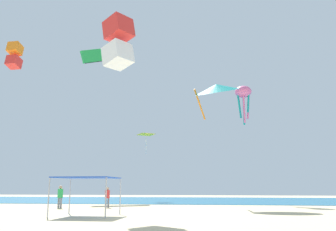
{
  "coord_description": "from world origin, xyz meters",
  "views": [
    {
      "loc": [
        3.48,
        -20.06,
        1.61
      ],
      "look_at": [
        -0.82,
        10.28,
        7.77
      ],
      "focal_mm": 38.28,
      "sensor_mm": 36.0,
      "label": 1
    }
  ],
  "objects_px": {
    "person_leftmost": "(60,195)",
    "kite_box_orange": "(14,55)",
    "kite_box_red": "(118,42)",
    "kite_delta_teal": "(217,88)",
    "person_central": "(107,195)",
    "kite_octopus_pink": "(243,94)",
    "kite_diamond_yellow": "(146,136)",
    "canopy_tent": "(87,179)",
    "kite_parafoil_green": "(99,55)"
  },
  "relations": [
    {
      "from": "person_central",
      "to": "kite_box_orange",
      "type": "relative_size",
      "value": 0.81
    },
    {
      "from": "person_central",
      "to": "kite_octopus_pink",
      "type": "bearing_deg",
      "value": 155.77
    },
    {
      "from": "canopy_tent",
      "to": "kite_octopus_pink",
      "type": "bearing_deg",
      "value": 59.87
    },
    {
      "from": "kite_octopus_pink",
      "to": "person_central",
      "type": "bearing_deg",
      "value": 71.6
    },
    {
      "from": "person_central",
      "to": "kite_delta_teal",
      "type": "distance_m",
      "value": 13.46
    },
    {
      "from": "kite_diamond_yellow",
      "to": "kite_octopus_pink",
      "type": "xyz_separation_m",
      "value": [
        11.76,
        -5.19,
        3.6
      ]
    },
    {
      "from": "kite_octopus_pink",
      "to": "kite_parafoil_green",
      "type": "bearing_deg",
      "value": 7.97
    },
    {
      "from": "canopy_tent",
      "to": "kite_delta_teal",
      "type": "relative_size",
      "value": 0.61
    },
    {
      "from": "person_leftmost",
      "to": "kite_box_orange",
      "type": "height_order",
      "value": "kite_box_orange"
    },
    {
      "from": "canopy_tent",
      "to": "kite_box_orange",
      "type": "height_order",
      "value": "kite_box_orange"
    },
    {
      "from": "kite_parafoil_green",
      "to": "canopy_tent",
      "type": "bearing_deg",
      "value": 58.74
    },
    {
      "from": "canopy_tent",
      "to": "person_leftmost",
      "type": "relative_size",
      "value": 1.89
    },
    {
      "from": "person_central",
      "to": "kite_box_red",
      "type": "xyz_separation_m",
      "value": [
        2.49,
        -6.59,
        10.34
      ]
    },
    {
      "from": "kite_parafoil_green",
      "to": "kite_diamond_yellow",
      "type": "bearing_deg",
      "value": 104.02
    },
    {
      "from": "kite_box_red",
      "to": "kite_delta_teal",
      "type": "relative_size",
      "value": 0.65
    },
    {
      "from": "kite_octopus_pink",
      "to": "kite_box_red",
      "type": "bearing_deg",
      "value": 92.57
    },
    {
      "from": "kite_diamond_yellow",
      "to": "kite_delta_teal",
      "type": "xyz_separation_m",
      "value": [
        8.92,
        -11.74,
        2.5
      ]
    },
    {
      "from": "canopy_tent",
      "to": "person_central",
      "type": "bearing_deg",
      "value": 99.5
    },
    {
      "from": "person_central",
      "to": "kite_diamond_yellow",
      "type": "bearing_deg",
      "value": -153.61
    },
    {
      "from": "person_leftmost",
      "to": "person_central",
      "type": "height_order",
      "value": "person_leftmost"
    },
    {
      "from": "canopy_tent",
      "to": "kite_box_orange",
      "type": "distance_m",
      "value": 12.48
    },
    {
      "from": "canopy_tent",
      "to": "kite_box_orange",
      "type": "xyz_separation_m",
      "value": [
        -7.51,
        3.5,
        9.33
      ]
    },
    {
      "from": "canopy_tent",
      "to": "kite_parafoil_green",
      "type": "height_order",
      "value": "kite_parafoil_green"
    },
    {
      "from": "person_leftmost",
      "to": "kite_box_orange",
      "type": "distance_m",
      "value": 11.3
    },
    {
      "from": "kite_delta_teal",
      "to": "kite_box_orange",
      "type": "relative_size",
      "value": 2.68
    },
    {
      "from": "canopy_tent",
      "to": "kite_box_red",
      "type": "xyz_separation_m",
      "value": [
        1.08,
        1.85,
        9.21
      ]
    },
    {
      "from": "person_leftmost",
      "to": "kite_parafoil_green",
      "type": "height_order",
      "value": "kite_parafoil_green"
    },
    {
      "from": "kite_box_red",
      "to": "kite_parafoil_green",
      "type": "bearing_deg",
      "value": 55.25
    },
    {
      "from": "kite_octopus_pink",
      "to": "canopy_tent",
      "type": "bearing_deg",
      "value": 92.56
    },
    {
      "from": "kite_box_orange",
      "to": "kite_octopus_pink",
      "type": "bearing_deg",
      "value": -138.66
    },
    {
      "from": "person_central",
      "to": "kite_delta_teal",
      "type": "xyz_separation_m",
      "value": [
        9.04,
        3.04,
        9.51
      ]
    },
    {
      "from": "canopy_tent",
      "to": "person_leftmost",
      "type": "xyz_separation_m",
      "value": [
        -4.8,
        7.03,
        -1.06
      ]
    },
    {
      "from": "canopy_tent",
      "to": "kite_delta_teal",
      "type": "bearing_deg",
      "value": 56.41
    },
    {
      "from": "person_leftmost",
      "to": "kite_box_orange",
      "type": "relative_size",
      "value": 0.86
    },
    {
      "from": "person_leftmost",
      "to": "kite_octopus_pink",
      "type": "height_order",
      "value": "kite_octopus_pink"
    },
    {
      "from": "kite_box_red",
      "to": "kite_delta_teal",
      "type": "distance_m",
      "value": 11.67
    },
    {
      "from": "kite_octopus_pink",
      "to": "person_leftmost",
      "type": "bearing_deg",
      "value": 68.47
    },
    {
      "from": "person_central",
      "to": "kite_parafoil_green",
      "type": "distance_m",
      "value": 28.03
    },
    {
      "from": "kite_box_red",
      "to": "kite_octopus_pink",
      "type": "bearing_deg",
      "value": 3.01
    },
    {
      "from": "person_leftmost",
      "to": "kite_box_red",
      "type": "relative_size",
      "value": 0.49
    },
    {
      "from": "kite_diamond_yellow",
      "to": "kite_box_orange",
      "type": "xyz_separation_m",
      "value": [
        -6.22,
        -19.72,
        3.46
      ]
    },
    {
      "from": "person_leftmost",
      "to": "kite_diamond_yellow",
      "type": "distance_m",
      "value": 17.97
    },
    {
      "from": "canopy_tent",
      "to": "kite_octopus_pink",
      "type": "height_order",
      "value": "kite_octopus_pink"
    },
    {
      "from": "person_central",
      "to": "kite_octopus_pink",
      "type": "relative_size",
      "value": 0.39
    },
    {
      "from": "person_central",
      "to": "kite_box_orange",
      "type": "height_order",
      "value": "kite_box_orange"
    },
    {
      "from": "canopy_tent",
      "to": "person_central",
      "type": "relative_size",
      "value": 2.02
    },
    {
      "from": "kite_box_red",
      "to": "kite_box_orange",
      "type": "xyz_separation_m",
      "value": [
        -8.59,
        1.65,
        0.12
      ]
    },
    {
      "from": "kite_delta_teal",
      "to": "kite_box_red",
      "type": "bearing_deg",
      "value": -100.8
    },
    {
      "from": "person_leftmost",
      "to": "kite_diamond_yellow",
      "type": "bearing_deg",
      "value": 108.97
    },
    {
      "from": "canopy_tent",
      "to": "kite_box_red",
      "type": "bearing_deg",
      "value": 59.79
    }
  ]
}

